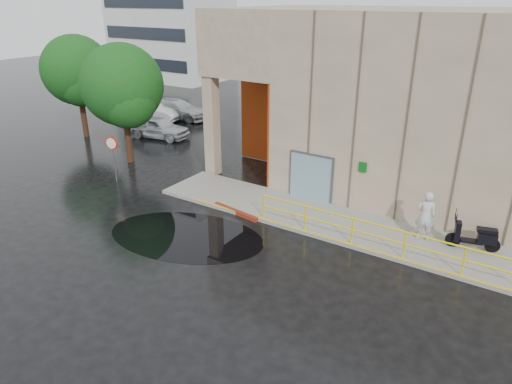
# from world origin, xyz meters

# --- Properties ---
(ground) EXTENTS (120.00, 120.00, 0.00)m
(ground) POSITION_xyz_m (0.00, 0.00, 0.00)
(ground) COLOR black
(ground) RESTS_ON ground
(sidewalk) EXTENTS (20.00, 3.00, 0.15)m
(sidewalk) POSITION_xyz_m (4.00, 4.50, 0.07)
(sidewalk) COLOR gray
(sidewalk) RESTS_ON ground
(building) EXTENTS (20.00, 10.17, 8.00)m
(building) POSITION_xyz_m (5.10, 10.98, 4.21)
(building) COLOR gray
(building) RESTS_ON ground
(guardrail) EXTENTS (9.56, 0.06, 1.03)m
(guardrail) POSITION_xyz_m (4.25, 3.15, 0.68)
(guardrail) COLOR #FFEA0D
(guardrail) RESTS_ON sidewalk
(distant_building) EXTENTS (12.00, 8.08, 15.00)m
(distant_building) POSITION_xyz_m (-28.00, 27.98, 7.50)
(distant_building) COLOR silver
(distant_building) RESTS_ON ground
(person) EXTENTS (0.79, 0.61, 1.92)m
(person) POSITION_xyz_m (5.39, 4.90, 1.11)
(person) COLOR silver
(person) RESTS_ON sidewalk
(scooter) EXTENTS (1.86, 1.01, 1.40)m
(scooter) POSITION_xyz_m (7.10, 5.11, 0.96)
(scooter) COLOR black
(scooter) RESTS_ON sidewalk
(stop_sign) EXTENTS (0.68, 0.22, 2.32)m
(stop_sign) POSITION_xyz_m (-9.00, 2.89, 1.71)
(stop_sign) COLOR #5B5B5F
(stop_sign) RESTS_ON ground
(red_curb) EXTENTS (2.40, 0.51, 0.18)m
(red_curb) POSITION_xyz_m (-1.86, 3.10, 0.09)
(red_curb) COLOR maroon
(red_curb) RESTS_ON ground
(puddle) EXTENTS (6.92, 5.14, 0.01)m
(puddle) POSITION_xyz_m (-2.34, 0.48, 0.00)
(puddle) COLOR black
(puddle) RESTS_ON ground
(car_a) EXTENTS (4.34, 2.28, 1.41)m
(car_a) POSITION_xyz_m (-12.56, 9.58, 0.70)
(car_a) COLOR silver
(car_a) RESTS_ON ground
(car_b) EXTENTS (4.75, 2.38, 1.50)m
(car_b) POSITION_xyz_m (-16.21, 12.48, 0.75)
(car_b) COLOR silver
(car_b) RESTS_ON ground
(car_c) EXTENTS (5.32, 2.96, 1.46)m
(car_c) POSITION_xyz_m (-15.00, 13.97, 0.73)
(car_c) COLOR silver
(car_c) RESTS_ON ground
(tree_near) EXTENTS (4.29, 4.29, 6.38)m
(tree_near) POSITION_xyz_m (-10.46, 5.26, 4.06)
(tree_near) COLOR black
(tree_near) RESTS_ON ground
(tree_far) EXTENTS (4.32, 4.32, 6.41)m
(tree_far) POSITION_xyz_m (-16.73, 7.22, 4.08)
(tree_far) COLOR black
(tree_far) RESTS_ON ground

